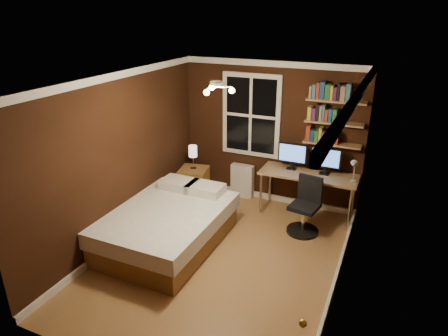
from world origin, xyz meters
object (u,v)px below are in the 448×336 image
at_px(bedside_lamp, 193,157).
at_px(office_chair, 305,212).
at_px(monitor_left, 292,156).
at_px(desk, 308,177).
at_px(desk_lamp, 354,170).
at_px(radiator, 242,181).
at_px(bed, 168,226).
at_px(nightstand, 194,184).
at_px(monitor_right, 325,161).

distance_m(bedside_lamp, office_chair, 2.20).
bearing_deg(monitor_left, desk, -14.16).
bearing_deg(bedside_lamp, desk_lamp, 2.80).
relative_size(radiator, desk, 0.40).
height_order(bed, monitor_left, monitor_left).
height_order(nightstand, office_chair, office_chair).
bearing_deg(office_chair, desk_lamp, 46.44).
bearing_deg(desk_lamp, monitor_right, 156.15).
distance_m(desk, monitor_left, 0.43).
bearing_deg(desk_lamp, radiator, 170.35).
height_order(monitor_left, monitor_right, same).
relative_size(nightstand, bedside_lamp, 1.39).
bearing_deg(radiator, nightstand, -148.75).
relative_size(nightstand, desk, 0.38).
distance_m(nightstand, radiator, 0.90).
distance_m(radiator, office_chair, 1.56).
xyz_separation_m(bed, nightstand, (-0.36, 1.47, 0.00)).
height_order(bed, desk, desk).
distance_m(monitor_left, office_chair, 1.01).
bearing_deg(radiator, bed, -102.02).
relative_size(nightstand, monitor_left, 1.23).
bearing_deg(radiator, monitor_right, -4.80).
xyz_separation_m(desk_lamp, office_chair, (-0.60, -0.45, -0.64)).
xyz_separation_m(bed, monitor_right, (1.90, 1.82, 0.68)).
xyz_separation_m(monitor_left, office_chair, (0.42, -0.65, -0.65)).
relative_size(bedside_lamp, radiator, 0.69).
distance_m(monitor_right, desk_lamp, 0.51).
bearing_deg(desk_lamp, office_chair, -143.49).
height_order(bed, monitor_right, monitor_right).
bearing_deg(radiator, bedside_lamp, -148.75).
distance_m(bed, monitor_left, 2.36).
relative_size(desk, desk_lamp, 3.61).
xyz_separation_m(radiator, desk, (1.25, -0.20, 0.38)).
bearing_deg(monitor_right, office_chair, -101.41).
distance_m(desk_lamp, office_chair, 0.99).
height_order(radiator, desk, desk).
xyz_separation_m(radiator, desk_lamp, (1.96, -0.33, 0.66)).
bearing_deg(nightstand, desk_lamp, -8.06).
bearing_deg(desk, bedside_lamp, -172.60).
distance_m(monitor_left, monitor_right, 0.55).
distance_m(nightstand, bedside_lamp, 0.52).
height_order(nightstand, radiator, radiator).
bearing_deg(nightstand, monitor_right, -2.26).
xyz_separation_m(bedside_lamp, radiator, (0.77, 0.47, -0.51)).
relative_size(desk_lamp, office_chair, 0.49).
relative_size(radiator, office_chair, 0.69).
distance_m(radiator, desk, 1.32).
bearing_deg(monitor_right, bedside_lamp, -171.39).
relative_size(bedside_lamp, monitor_left, 0.88).
xyz_separation_m(bedside_lamp, monitor_left, (1.70, 0.34, 0.16)).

